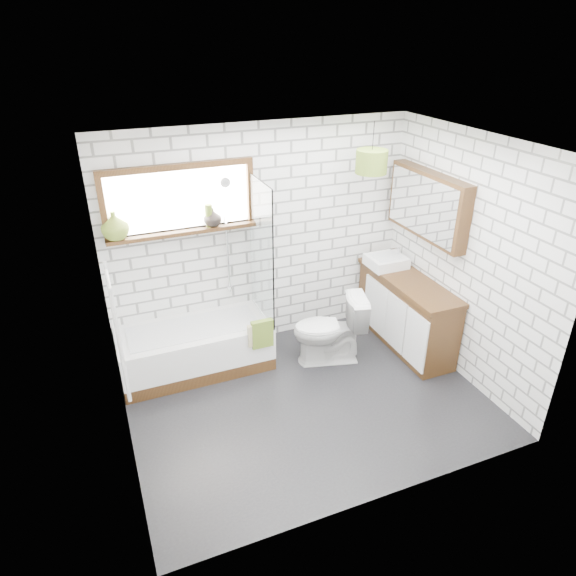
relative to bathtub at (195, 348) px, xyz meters
name	(u,v)px	position (x,y,z in m)	size (l,w,h in m)	color
floor	(308,401)	(0.90, -0.95, -0.26)	(3.40, 2.60, 0.01)	black
ceiling	(313,146)	(0.90, -0.95, 2.25)	(3.40, 2.60, 0.01)	white
wall_back	(261,239)	(0.90, 0.35, 0.99)	(3.40, 0.01, 2.50)	white
wall_front	(389,371)	(0.90, -2.26, 0.99)	(3.40, 0.01, 2.50)	white
wall_left	(110,327)	(-0.81, -0.95, 0.99)	(0.01, 2.60, 2.50)	white
wall_right	(465,260)	(2.60, -0.95, 0.99)	(0.01, 2.60, 2.50)	white
window	(180,200)	(0.05, 0.31, 1.54)	(1.52, 0.16, 0.68)	#331E0E
towel_radiator	(117,331)	(-0.76, -0.95, 0.94)	(0.06, 0.52, 1.00)	white
mirror_cabinet	(427,205)	(2.52, -0.35, 1.39)	(0.16, 1.20, 0.70)	#331E0E
shower_riser	(227,237)	(0.50, 0.31, 1.09)	(0.02, 0.02, 1.30)	silver
bathtub	(195,348)	(0.00, 0.00, 0.00)	(1.58, 0.70, 0.51)	white
shower_screen	(261,251)	(0.77, 0.00, 1.01)	(0.02, 0.72, 1.50)	white
towel_green	(262,334)	(0.64, -0.35, 0.24)	(0.23, 0.06, 0.31)	#597322
towel_beige	(257,335)	(0.58, -0.35, 0.24)	(0.19, 0.05, 0.25)	tan
vanity	(406,312)	(2.37, -0.41, 0.16)	(0.47, 1.45, 0.83)	#331E0E
basin	(386,261)	(2.31, -0.01, 0.63)	(0.42, 0.37, 0.12)	white
tap	(399,254)	(2.47, -0.01, 0.71)	(0.03, 0.03, 0.17)	silver
toilet	(329,330)	(1.39, -0.40, 0.14)	(0.77, 0.44, 0.79)	white
vase_olive	(115,228)	(-0.60, 0.28, 1.36)	(0.26, 0.26, 0.27)	olive
vase_dark	(213,219)	(0.35, 0.28, 1.32)	(0.18, 0.18, 0.19)	black
bottle	(209,218)	(0.32, 0.28, 1.34)	(0.07, 0.07, 0.23)	olive
pendant	(372,162)	(1.96, -0.09, 1.84)	(0.33, 0.33, 0.24)	#597322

